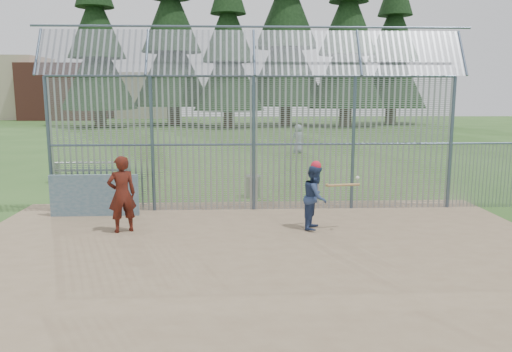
{
  "coord_description": "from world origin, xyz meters",
  "views": [
    {
      "loc": [
        -0.61,
        -11.29,
        3.56
      ],
      "look_at": [
        0.0,
        2.0,
        1.3
      ],
      "focal_mm": 35.0,
      "sensor_mm": 36.0,
      "label": 1
    }
  ],
  "objects_px": {
    "onlooker": "(122,194)",
    "trash_can": "(253,186)",
    "batter": "(315,197)",
    "bleacher": "(91,171)",
    "dugout_wall": "(94,195)"
  },
  "relations": [
    {
      "from": "onlooker",
      "to": "trash_can",
      "type": "distance_m",
      "value": 5.46
    },
    {
      "from": "onlooker",
      "to": "batter",
      "type": "bearing_deg",
      "value": 156.57
    },
    {
      "from": "onlooker",
      "to": "trash_can",
      "type": "relative_size",
      "value": 2.39
    },
    {
      "from": "dugout_wall",
      "to": "bleacher",
      "type": "bearing_deg",
      "value": 106.58
    },
    {
      "from": "dugout_wall",
      "to": "trash_can",
      "type": "height_order",
      "value": "dugout_wall"
    },
    {
      "from": "batter",
      "to": "bleacher",
      "type": "bearing_deg",
      "value": 65.71
    },
    {
      "from": "dugout_wall",
      "to": "bleacher",
      "type": "distance_m",
      "value": 6.08
    },
    {
      "from": "batter",
      "to": "bleacher",
      "type": "xyz_separation_m",
      "value": [
        -7.84,
        7.45,
        -0.45
      ]
    },
    {
      "from": "batter",
      "to": "trash_can",
      "type": "relative_size",
      "value": 2.04
    },
    {
      "from": "bleacher",
      "to": "dugout_wall",
      "type": "bearing_deg",
      "value": -73.42
    },
    {
      "from": "bleacher",
      "to": "trash_can",
      "type": "bearing_deg",
      "value": -27.82
    },
    {
      "from": "onlooker",
      "to": "bleacher",
      "type": "bearing_deg",
      "value": -93.28
    },
    {
      "from": "trash_can",
      "to": "batter",
      "type": "bearing_deg",
      "value": -70.28
    },
    {
      "from": "dugout_wall",
      "to": "trash_can",
      "type": "bearing_deg",
      "value": 27.86
    },
    {
      "from": "dugout_wall",
      "to": "batter",
      "type": "relative_size",
      "value": 1.49
    }
  ]
}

